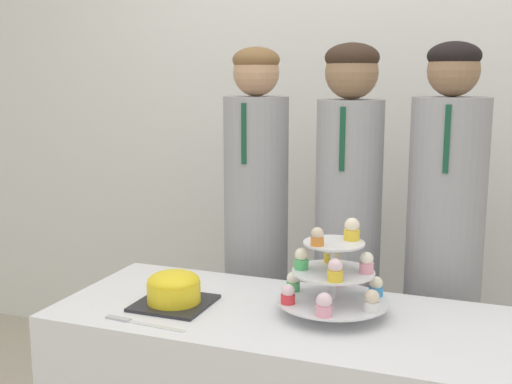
{
  "coord_description": "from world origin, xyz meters",
  "views": [
    {
      "loc": [
        0.53,
        -1.44,
        1.41
      ],
      "look_at": [
        -0.14,
        0.33,
        1.07
      ],
      "focal_mm": 45.0,
      "sensor_mm": 36.0,
      "label": 1
    }
  ],
  "objects_px": {
    "cake_knife": "(132,322)",
    "student_2": "(443,271)",
    "round_cake": "(174,289)",
    "cupcake_stand": "(334,277)",
    "student_0": "(256,251)",
    "student_1": "(347,255)"
  },
  "relations": [
    {
      "from": "cake_knife",
      "to": "student_2",
      "type": "bearing_deg",
      "value": 47.38
    },
    {
      "from": "round_cake",
      "to": "cupcake_stand",
      "type": "xyz_separation_m",
      "value": [
        0.48,
        0.09,
        0.06
      ]
    },
    {
      "from": "student_0",
      "to": "student_1",
      "type": "relative_size",
      "value": 0.99
    },
    {
      "from": "cake_knife",
      "to": "student_2",
      "type": "height_order",
      "value": "student_2"
    },
    {
      "from": "student_0",
      "to": "student_2",
      "type": "distance_m",
      "value": 0.7
    },
    {
      "from": "student_0",
      "to": "student_2",
      "type": "xyz_separation_m",
      "value": [
        0.7,
        0.0,
        -0.0
      ]
    },
    {
      "from": "round_cake",
      "to": "cupcake_stand",
      "type": "relative_size",
      "value": 0.67
    },
    {
      "from": "round_cake",
      "to": "cake_knife",
      "type": "relative_size",
      "value": 0.84
    },
    {
      "from": "student_0",
      "to": "cake_knife",
      "type": "bearing_deg",
      "value": -97.33
    },
    {
      "from": "cake_knife",
      "to": "student_1",
      "type": "relative_size",
      "value": 0.17
    },
    {
      "from": "student_1",
      "to": "student_2",
      "type": "bearing_deg",
      "value": 0.0
    },
    {
      "from": "cupcake_stand",
      "to": "student_0",
      "type": "height_order",
      "value": "student_0"
    },
    {
      "from": "round_cake",
      "to": "student_1",
      "type": "relative_size",
      "value": 0.14
    },
    {
      "from": "cake_knife",
      "to": "cupcake_stand",
      "type": "bearing_deg",
      "value": 30.79
    },
    {
      "from": "cupcake_stand",
      "to": "student_2",
      "type": "bearing_deg",
      "value": 60.8
    },
    {
      "from": "cupcake_stand",
      "to": "cake_knife",
      "type": "bearing_deg",
      "value": -153.24
    },
    {
      "from": "student_1",
      "to": "cupcake_stand",
      "type": "bearing_deg",
      "value": -81.93
    },
    {
      "from": "student_0",
      "to": "round_cake",
      "type": "bearing_deg",
      "value": -94.97
    },
    {
      "from": "cake_knife",
      "to": "cupcake_stand",
      "type": "height_order",
      "value": "cupcake_stand"
    },
    {
      "from": "cake_knife",
      "to": "student_0",
      "type": "height_order",
      "value": "student_0"
    },
    {
      "from": "cake_knife",
      "to": "student_1",
      "type": "distance_m",
      "value": 0.89
    },
    {
      "from": "round_cake",
      "to": "student_2",
      "type": "xyz_separation_m",
      "value": [
        0.75,
        0.59,
        -0.03
      ]
    }
  ]
}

